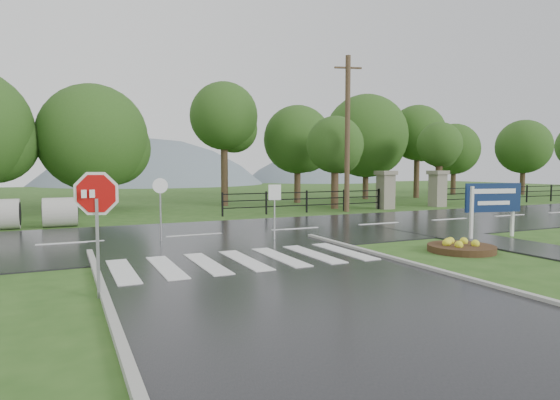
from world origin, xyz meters
TOP-DOWN VIEW (x-y plane):
  - ground at (0.00, 0.00)m, footprint 120.00×120.00m
  - main_road at (0.00, 10.00)m, footprint 90.00×8.00m
  - walkway at (8.50, 4.00)m, footprint 2.20×11.00m
  - crosswalk at (0.00, 5.00)m, footprint 6.50×2.80m
  - pillar_west at (13.00, 16.00)m, footprint 1.00×1.00m
  - pillar_east at (17.00, 16.00)m, footprint 1.00×1.00m
  - fence_west at (7.75, 16.00)m, footprint 9.58×0.08m
  - fence_east at (27.75, 16.00)m, footprint 20.58×0.08m
  - hills at (3.49, 65.00)m, footprint 102.00×48.00m
  - treeline at (1.00, 24.00)m, footprint 83.20×5.20m
  - stop_sign at (-3.64, 3.06)m, footprint 1.07×0.37m
  - estate_billboard at (9.21, 5.25)m, footprint 2.13×0.49m
  - flower_bed at (6.22, 3.76)m, footprint 1.90×1.90m
  - reg_sign_small at (2.15, 7.85)m, footprint 0.41×0.13m
  - reg_sign_round at (-1.34, 9.10)m, footprint 0.49×0.08m
  - utility_pole_east at (9.98, 15.50)m, footprint 1.46×0.54m
  - entrance_tree_left at (10.44, 17.50)m, footprint 3.35×3.35m
  - entrance_tree_right at (18.51, 17.50)m, footprint 2.93×2.93m

SIDE VIEW (x-z plane):
  - hills at x=3.49m, z-range -39.54..8.46m
  - ground at x=0.00m, z-range 0.00..0.00m
  - main_road at x=0.00m, z-range -0.02..0.02m
  - walkway at x=8.50m, z-range -0.02..0.02m
  - treeline at x=1.00m, z-range -5.00..5.00m
  - crosswalk at x=0.00m, z-range 0.05..0.07m
  - flower_bed at x=6.22m, z-range -0.05..0.33m
  - fence_west at x=7.75m, z-range 0.12..1.32m
  - fence_east at x=27.75m, z-range 0.14..1.34m
  - pillar_west at x=13.00m, z-range 0.06..2.30m
  - pillar_east at x=17.00m, z-range 0.06..2.30m
  - estate_billboard at x=9.21m, z-range 0.36..2.25m
  - reg_sign_round at x=-1.34m, z-range 0.29..2.38m
  - reg_sign_small at x=2.15m, z-range 0.41..2.29m
  - stop_sign at x=-3.64m, z-range 0.50..3.02m
  - entrance_tree_left at x=10.44m, z-range 1.02..6.47m
  - entrance_tree_right at x=18.51m, z-range 1.19..6.62m
  - utility_pole_east at x=9.98m, z-range 0.07..8.52m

